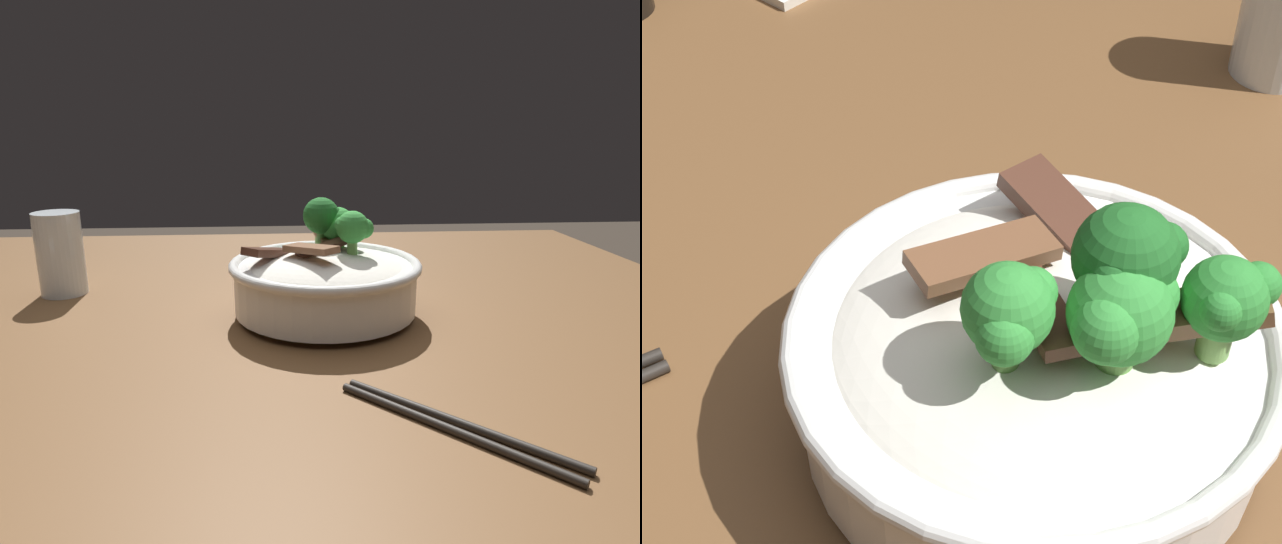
% 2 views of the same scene
% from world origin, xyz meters
% --- Properties ---
extents(dining_table, '(1.29, 1.05, 0.82)m').
position_xyz_m(dining_table, '(0.00, 0.00, 0.68)').
color(dining_table, brown).
rests_on(dining_table, ground).
extents(rice_bowl, '(0.24, 0.24, 0.14)m').
position_xyz_m(rice_bowl, '(0.08, 0.00, 0.87)').
color(rice_bowl, white).
rests_on(rice_bowl, dining_table).
extents(drinking_glass, '(0.06, 0.06, 0.12)m').
position_xyz_m(drinking_glass, '(-0.28, 0.11, 0.87)').
color(drinking_glass, white).
rests_on(drinking_glass, dining_table).
extents(chopsticks_pair, '(0.16, 0.16, 0.01)m').
position_xyz_m(chopsticks_pair, '(0.16, -0.27, 0.82)').
color(chopsticks_pair, '#28231E').
rests_on(chopsticks_pair, dining_table).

